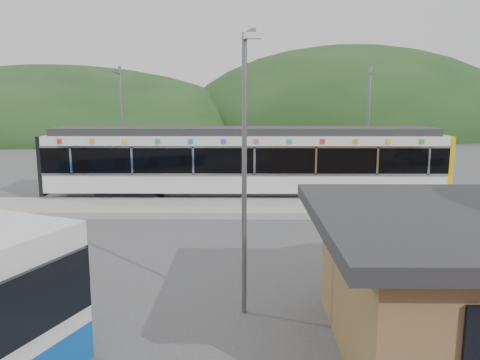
{
  "coord_description": "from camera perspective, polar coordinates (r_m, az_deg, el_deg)",
  "views": [
    {
      "loc": [
        -0.03,
        -18.12,
        5.26
      ],
      "look_at": [
        -0.2,
        1.0,
        1.89
      ],
      "focal_mm": 35.0,
      "sensor_mm": 36.0,
      "label": 1
    }
  ],
  "objects": [
    {
      "name": "platform",
      "position": [
        22.02,
        0.57,
        -3.43
      ],
      "size": [
        26.0,
        3.2,
        0.3
      ],
      "primitive_type": "cube",
      "color": "#9E9E99",
      "rests_on": "ground"
    },
    {
      "name": "catenary_mast_west",
      "position": [
        27.62,
        -14.2,
        6.35
      ],
      "size": [
        0.18,
        1.8,
        7.0
      ],
      "color": "slate",
      "rests_on": "ground"
    },
    {
      "name": "hills",
      "position": [
        24.78,
        15.04,
        -2.61
      ],
      "size": [
        146.0,
        149.0,
        26.0
      ],
      "color": "#1E3D19",
      "rests_on": "ground"
    },
    {
      "name": "catenary_mast_east",
      "position": [
        27.64,
        15.33,
        6.3
      ],
      "size": [
        0.18,
        1.8,
        7.0
      ],
      "color": "slate",
      "rests_on": "ground"
    },
    {
      "name": "yellow_line",
      "position": [
        20.72,
        0.58,
        -3.84
      ],
      "size": [
        26.0,
        0.1,
        0.01
      ],
      "primitive_type": "cube",
      "color": "yellow",
      "rests_on": "platform"
    },
    {
      "name": "lamp_post",
      "position": [
        10.81,
        0.53,
        3.22
      ],
      "size": [
        0.38,
        1.18,
        6.7
      ],
      "rotation": [
        0.0,
        0.0,
        0.17
      ],
      "color": "slate",
      "rests_on": "ground"
    },
    {
      "name": "ground",
      "position": [
        18.87,
        0.58,
        -6.2
      ],
      "size": [
        120.0,
        120.0,
        0.0
      ],
      "primitive_type": "plane",
      "color": "#4C4C4F",
      "rests_on": "ground"
    },
    {
      "name": "train",
      "position": [
        24.33,
        0.56,
        2.45
      ],
      "size": [
        20.44,
        3.01,
        3.74
      ],
      "color": "black",
      "rests_on": "ground"
    }
  ]
}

